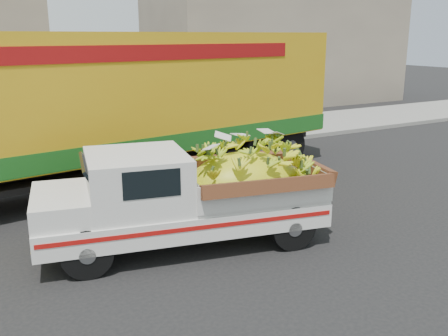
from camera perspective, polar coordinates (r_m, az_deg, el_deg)
ground at (r=8.55m, az=-7.81°, el=-11.07°), size 100.00×100.00×0.00m
curb at (r=15.08m, az=-18.17°, el=0.17°), size 60.00×0.25×0.15m
sidewalk at (r=17.09m, az=-19.64°, el=1.71°), size 60.00×4.00×0.14m
building_right at (r=28.77m, az=6.16°, el=13.43°), size 14.00×6.00×6.00m
pickup_truck at (r=9.07m, az=-2.38°, el=-2.87°), size 5.34×2.84×1.78m
semi_trailer at (r=12.67m, az=-11.08°, el=7.39°), size 12.06×4.14×3.80m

